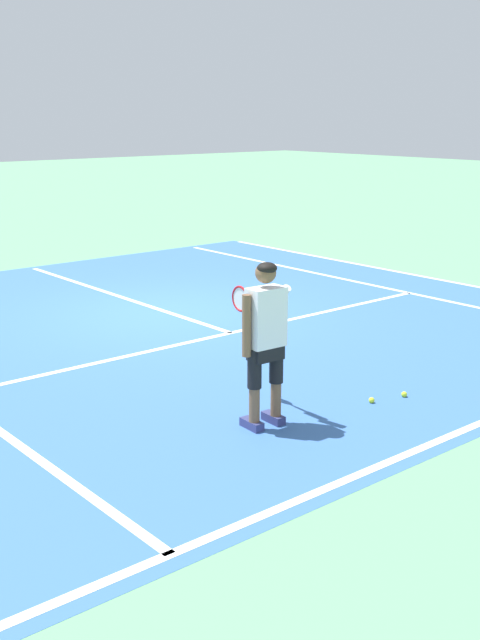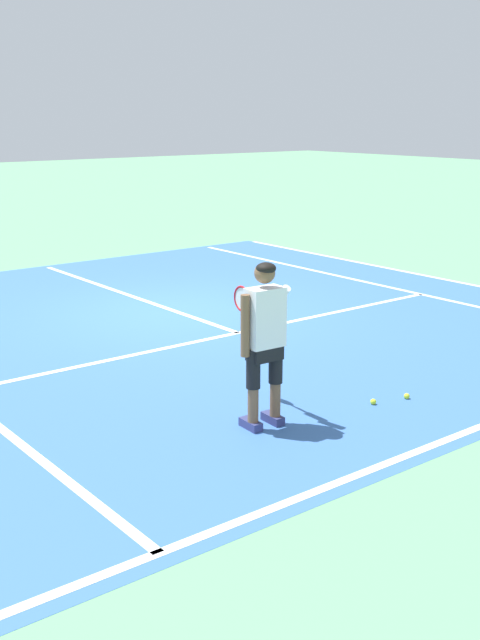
% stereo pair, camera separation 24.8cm
% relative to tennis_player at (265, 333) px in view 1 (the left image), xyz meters
% --- Properties ---
extents(ground_plane, '(80.00, 80.00, 0.00)m').
position_rel_tennis_player_xyz_m(ground_plane, '(1.96, 4.55, -0.99)').
color(ground_plane, '#609E70').
extents(court_inner_surface, '(10.98, 11.14, 0.00)m').
position_rel_tennis_player_xyz_m(court_inner_surface, '(1.96, 3.97, -0.99)').
color(court_inner_surface, '#3866A8').
rests_on(court_inner_surface, ground).
extents(line_service, '(8.23, 0.10, 0.01)m').
position_rel_tennis_player_xyz_m(line_service, '(1.96, 2.94, -0.99)').
color(line_service, white).
rests_on(line_service, ground).
extents(line_centre_service, '(0.10, 6.40, 0.01)m').
position_rel_tennis_player_xyz_m(line_centre_service, '(1.96, 6.14, -0.99)').
color(line_centre_service, white).
rests_on(line_centre_service, ground).
extents(line_singles_right, '(0.10, 10.74, 0.01)m').
position_rel_tennis_player_xyz_m(line_singles_right, '(6.08, 3.97, -0.99)').
color(line_singles_right, white).
rests_on(line_singles_right, ground).
extents(line_doubles_right, '(0.10, 10.74, 0.01)m').
position_rel_tennis_player_xyz_m(line_doubles_right, '(7.45, 3.97, -0.99)').
color(line_doubles_right, white).
rests_on(line_doubles_right, ground).
extents(tennis_player, '(0.67, 1.10, 1.71)m').
position_rel_tennis_player_xyz_m(tennis_player, '(0.00, 0.00, 0.00)').
color(tennis_player, navy).
rests_on(tennis_player, ground).
extents(tennis_ball_near_feet, '(0.07, 0.07, 0.07)m').
position_rel_tennis_player_xyz_m(tennis_ball_near_feet, '(1.35, -0.28, -0.96)').
color(tennis_ball_near_feet, '#CCE02D').
rests_on(tennis_ball_near_feet, ground).
extents(tennis_ball_by_baseline, '(0.07, 0.07, 0.07)m').
position_rel_tennis_player_xyz_m(tennis_ball_by_baseline, '(1.78, -0.39, -0.96)').
color(tennis_ball_by_baseline, '#CCE02D').
rests_on(tennis_ball_by_baseline, ground).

